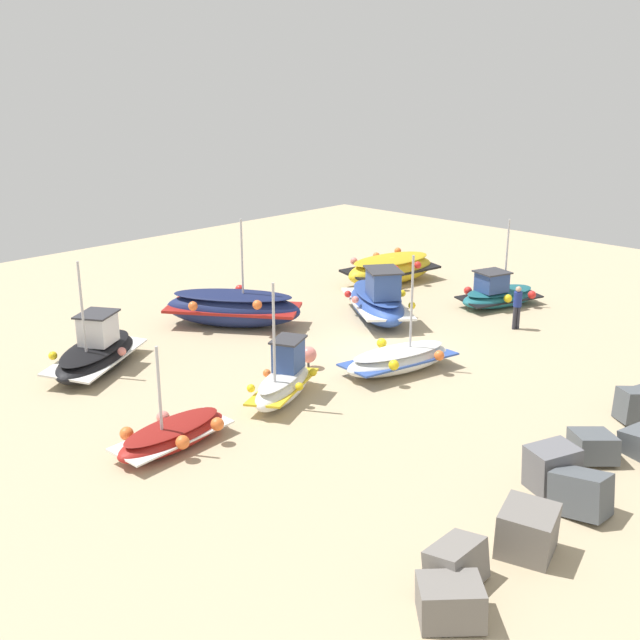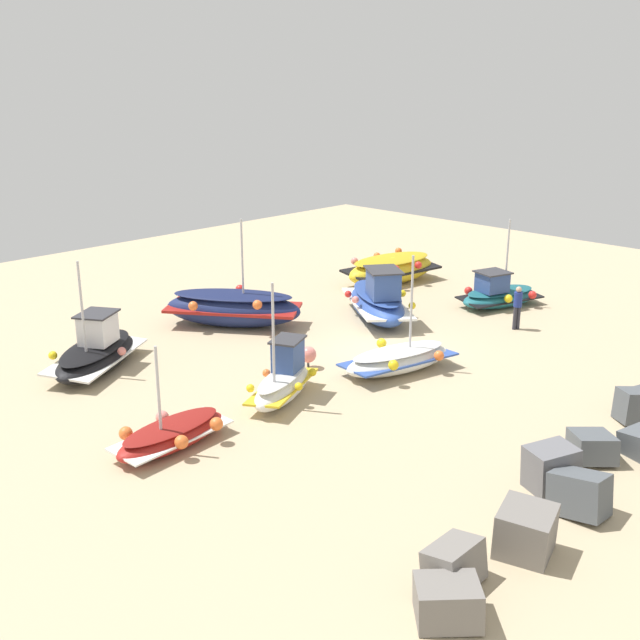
% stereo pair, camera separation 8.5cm
% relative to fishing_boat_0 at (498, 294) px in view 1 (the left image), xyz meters
% --- Properties ---
extents(ground_plane, '(45.71, 45.71, 0.00)m').
position_rel_fishing_boat_0_xyz_m(ground_plane, '(7.74, 0.26, -0.52)').
color(ground_plane, tan).
extents(fishing_boat_0, '(4.01, 2.59, 3.71)m').
position_rel_fishing_boat_0_xyz_m(fishing_boat_0, '(0.00, 0.00, 0.00)').
color(fishing_boat_0, '#1E6670').
rests_on(fishing_boat_0, ground_plane).
extents(fishing_boat_1, '(4.26, 2.49, 3.89)m').
position_rel_fishing_boat_0_xyz_m(fishing_boat_1, '(8.77, 1.70, -0.09)').
color(fishing_boat_1, white).
rests_on(fishing_boat_1, ground_plane).
extents(fishing_boat_2, '(4.57, 5.41, 4.20)m').
position_rel_fishing_boat_0_xyz_m(fishing_boat_2, '(9.47, -5.89, 0.22)').
color(fishing_boat_2, navy).
rests_on(fishing_boat_2, ground_plane).
extents(fishing_boat_3, '(3.51, 1.88, 2.93)m').
position_rel_fishing_boat_0_xyz_m(fishing_boat_3, '(17.11, 0.88, -0.15)').
color(fishing_boat_3, maroon).
rests_on(fishing_boat_3, ground_plane).
extents(fishing_boat_4, '(5.13, 2.75, 1.39)m').
position_rel_fishing_boat_0_xyz_m(fishing_boat_4, '(0.22, -5.61, 0.16)').
color(fishing_boat_4, gold).
rests_on(fishing_boat_4, ground_plane).
extents(fishing_boat_5, '(3.45, 2.38, 3.82)m').
position_rel_fishing_boat_0_xyz_m(fishing_boat_5, '(12.96, 0.68, 0.08)').
color(fishing_boat_5, white).
rests_on(fishing_boat_5, ground_plane).
extents(fishing_boat_6, '(4.27, 4.96, 2.27)m').
position_rel_fishing_boat_0_xyz_m(fishing_boat_6, '(4.94, -2.44, 0.24)').
color(fishing_boat_6, '#2D4C9E').
rests_on(fishing_boat_6, ground_plane).
extents(fishing_boat_7, '(4.57, 3.72, 3.85)m').
position_rel_fishing_boat_0_xyz_m(fishing_boat_7, '(15.55, -5.58, 0.06)').
color(fishing_boat_7, black).
rests_on(fishing_boat_7, ground_plane).
extents(person_walking, '(0.32, 0.32, 1.69)m').
position_rel_fishing_boat_0_xyz_m(person_walking, '(2.18, 2.15, 0.46)').
color(person_walking, '#2D2D38').
rests_on(person_walking, ground_plane).
extents(mooring_buoy_0, '(0.55, 0.55, 0.74)m').
position_rel_fishing_boat_0_xyz_m(mooring_buoy_0, '(10.62, -0.63, -0.05)').
color(mooring_buoy_0, '#3F3F42').
rests_on(mooring_buoy_0, ground_plane).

